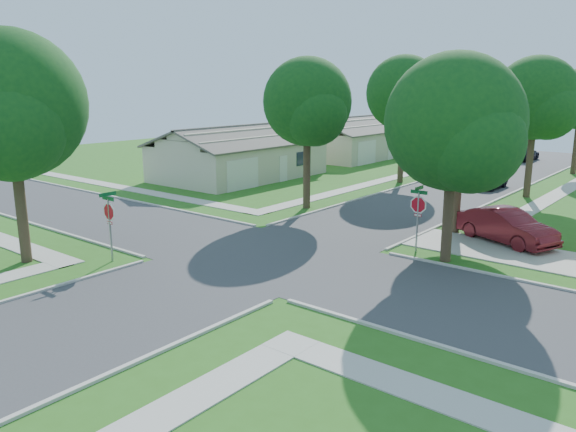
% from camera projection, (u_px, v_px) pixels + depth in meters
% --- Properties ---
extents(ground, '(100.00, 100.00, 0.00)m').
position_uv_depth(ground, '(269.00, 256.00, 24.52)').
color(ground, '#2B601A').
rests_on(ground, ground).
extents(road_ns, '(7.00, 100.00, 0.02)m').
position_uv_depth(road_ns, '(269.00, 256.00, 24.52)').
color(road_ns, '#333335').
rests_on(road_ns, ground).
extents(sidewalk_ne, '(1.20, 40.00, 0.04)m').
position_uv_depth(sidewalk_ne, '(567.00, 189.00, 40.52)').
color(sidewalk_ne, '#9E9B91').
rests_on(sidewalk_ne, ground).
extents(sidewalk_nw, '(1.20, 40.00, 0.04)m').
position_uv_depth(sidewalk_nw, '(413.00, 173.00, 47.97)').
color(sidewalk_nw, '#9E9B91').
rests_on(sidewalk_nw, ground).
extents(driveway, '(8.80, 3.60, 0.05)m').
position_uv_depth(driveway, '(506.00, 252.00, 25.08)').
color(driveway, '#9E9B91').
rests_on(driveway, ground).
extents(stop_sign_sw, '(1.05, 0.80, 2.98)m').
position_uv_depth(stop_sign_sw, '(109.00, 215.00, 23.37)').
color(stop_sign_sw, gray).
rests_on(stop_sign_sw, ground).
extents(stop_sign_ne, '(1.05, 0.80, 2.98)m').
position_uv_depth(stop_sign_ne, '(418.00, 207.00, 24.76)').
color(stop_sign_ne, gray).
rests_on(stop_sign_ne, ground).
extents(tree_e_near, '(4.97, 4.80, 8.28)m').
position_uv_depth(tree_e_near, '(463.00, 120.00, 27.17)').
color(tree_e_near, '#38281C').
rests_on(tree_e_near, ground).
extents(tree_e_mid, '(5.59, 5.40, 9.21)m').
position_uv_depth(tree_e_mid, '(536.00, 102.00, 36.14)').
color(tree_e_mid, '#38281C').
rests_on(tree_e_mid, ground).
extents(tree_w_near, '(5.38, 5.20, 8.97)m').
position_uv_depth(tree_w_near, '(308.00, 106.00, 32.80)').
color(tree_w_near, '#38281C').
rests_on(tree_w_near, ground).
extents(tree_w_mid, '(5.80, 5.60, 9.56)m').
position_uv_depth(tree_w_mid, '(405.00, 96.00, 41.82)').
color(tree_w_mid, '#38281C').
rests_on(tree_w_mid, ground).
extents(tree_w_far, '(4.76, 4.60, 8.04)m').
position_uv_depth(tree_w_far, '(470.00, 105.00, 51.91)').
color(tree_w_far, '#38281C').
rests_on(tree_w_far, ground).
extents(tree_sw_corner, '(6.21, 6.00, 9.55)m').
position_uv_depth(tree_sw_corner, '(11.00, 112.00, 22.34)').
color(tree_sw_corner, '#38281C').
rests_on(tree_sw_corner, ground).
extents(tree_ne_corner, '(5.80, 5.60, 8.66)m').
position_uv_depth(tree_ne_corner, '(455.00, 129.00, 22.56)').
color(tree_ne_corner, '#38281C').
rests_on(tree_ne_corner, ground).
extents(house_nw_near, '(8.42, 13.60, 4.23)m').
position_uv_depth(house_nw_near, '(240.00, 159.00, 45.32)').
color(house_nw_near, '#BEB096').
rests_on(house_nw_near, ground).
extents(house_nw_far, '(8.42, 13.60, 4.23)m').
position_uv_depth(house_nw_far, '(353.00, 143.00, 58.22)').
color(house_nw_far, '#BEB096').
rests_on(house_nw_far, ground).
extents(car_driveway, '(5.19, 3.47, 1.62)m').
position_uv_depth(car_driveway, '(506.00, 226.00, 26.46)').
color(car_driveway, '#571217').
rests_on(car_driveway, ground).
extents(car_curb_east, '(1.69, 3.77, 1.26)m').
position_uv_depth(car_curb_east, '(490.00, 180.00, 40.62)').
color(car_curb_east, black).
rests_on(car_curb_east, ground).
extents(car_curb_west, '(2.07, 4.74, 1.36)m').
position_uv_depth(car_curb_west, '(525.00, 154.00, 55.84)').
color(car_curb_west, black).
rests_on(car_curb_west, ground).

